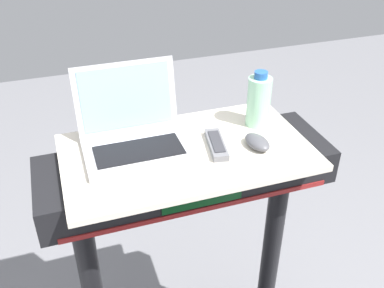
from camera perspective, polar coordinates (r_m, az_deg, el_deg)
desk_board at (r=1.33m, az=-0.69°, el=-1.08°), size 0.74×0.43×0.02m
laptop at (r=1.33m, az=-7.53°, el=1.51°), size 0.31×0.26×0.23m
computer_mouse at (r=1.34m, az=8.43°, el=0.25°), size 0.07×0.11×0.03m
water_bottle at (r=1.43m, az=8.61°, el=5.55°), size 0.08×0.08×0.18m
tv_remote at (r=1.33m, az=3.18°, el=-0.03°), size 0.07×0.17×0.02m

